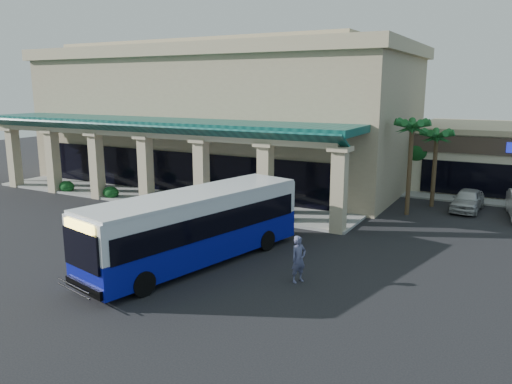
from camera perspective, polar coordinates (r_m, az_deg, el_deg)
The scene contains 10 objects.
ground at distance 26.13m, azimuth -7.20°, elevation -5.66°, with size 110.00×110.00×0.00m, color black.
main_building at distance 42.72m, azimuth -3.60°, elevation 9.00°, with size 30.80×14.80×11.35m, color tan, non-canonical shape.
arcade at distance 35.56m, azimuth -11.44°, elevation 3.61°, with size 30.00×6.20×5.70m, color #0A3E39, non-canonical shape.
palm_0 at distance 32.08m, azimuth 17.18°, elevation 3.24°, with size 2.40×2.40×6.60m, color #165522, non-canonical shape.
palm_1 at distance 34.89m, azimuth 19.75°, elevation 3.07°, with size 2.40×2.40×5.80m, color #165522, non-canonical shape.
palm_2 at distance 45.97m, azimuth -25.79°, elevation 4.82°, with size 2.40×2.40×6.20m, color #165522, non-canonical shape.
broadleaf_tree at distance 40.17m, azimuth 18.02°, elevation 3.56°, with size 2.60×2.60×4.81m, color #0D3C14, non-canonical shape.
transit_bus at distance 22.60m, azimuth -6.85°, elevation -4.14°, with size 2.72×11.71×3.27m, color #0B1290, non-canonical shape.
pedestrian at distance 20.59m, azimuth 4.88°, elevation -7.65°, with size 0.71×0.47×1.95m, color #4D4F72.
car_silver at distance 34.93m, azimuth 23.03°, elevation -0.84°, with size 1.67×4.15×1.41m, color #BABABA.
Camera 1 is at (14.65, -20.15, 7.87)m, focal length 35.00 mm.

